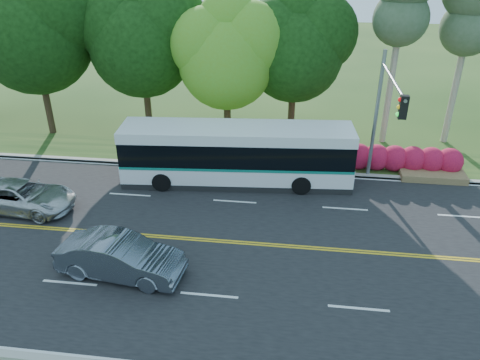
# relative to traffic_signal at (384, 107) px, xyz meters

# --- Properties ---
(ground) EXTENTS (120.00, 120.00, 0.00)m
(ground) POSITION_rel_traffic_signal_xyz_m (-6.49, -5.40, -4.67)
(ground) COLOR #244517
(ground) RESTS_ON ground
(road) EXTENTS (60.00, 14.00, 0.02)m
(road) POSITION_rel_traffic_signal_xyz_m (-6.49, -5.40, -4.66)
(road) COLOR black
(road) RESTS_ON ground
(curb_north) EXTENTS (60.00, 0.30, 0.15)m
(curb_north) POSITION_rel_traffic_signal_xyz_m (-6.49, 1.75, -4.60)
(curb_north) COLOR #A8A498
(curb_north) RESTS_ON ground
(grass_verge) EXTENTS (60.00, 4.00, 0.10)m
(grass_verge) POSITION_rel_traffic_signal_xyz_m (-6.49, 3.60, -4.62)
(grass_verge) COLOR #244517
(grass_verge) RESTS_ON ground
(lane_markings) EXTENTS (57.60, 13.82, 0.00)m
(lane_markings) POSITION_rel_traffic_signal_xyz_m (-6.59, -5.40, -4.65)
(lane_markings) COLOR gold
(lane_markings) RESTS_ON road
(tree_row) EXTENTS (44.70, 9.10, 13.84)m
(tree_row) POSITION_rel_traffic_signal_xyz_m (-11.65, 6.73, 2.06)
(tree_row) COLOR #322316
(tree_row) RESTS_ON ground
(bougainvillea_hedge) EXTENTS (9.50, 2.25, 1.50)m
(bougainvillea_hedge) POSITION_rel_traffic_signal_xyz_m (0.69, 2.75, -3.95)
(bougainvillea_hedge) COLOR maroon
(bougainvillea_hedge) RESTS_ON ground
(traffic_signal) EXTENTS (0.42, 6.10, 7.00)m
(traffic_signal) POSITION_rel_traffic_signal_xyz_m (0.00, 0.00, 0.00)
(traffic_signal) COLOR gray
(traffic_signal) RESTS_ON ground
(transit_bus) EXTENTS (12.29, 3.56, 3.17)m
(transit_bus) POSITION_rel_traffic_signal_xyz_m (-7.19, 0.26, -3.08)
(transit_bus) COLOR white
(transit_bus) RESTS_ON road
(sedan) EXTENTS (5.16, 2.32, 1.64)m
(sedan) POSITION_rel_traffic_signal_xyz_m (-10.63, -8.12, -3.83)
(sedan) COLOR slate
(sedan) RESTS_ON road
(suv) EXTENTS (5.27, 2.71, 1.42)m
(suv) POSITION_rel_traffic_signal_xyz_m (-17.14, -3.91, -3.94)
(suv) COLOR #B9BBBE
(suv) RESTS_ON road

